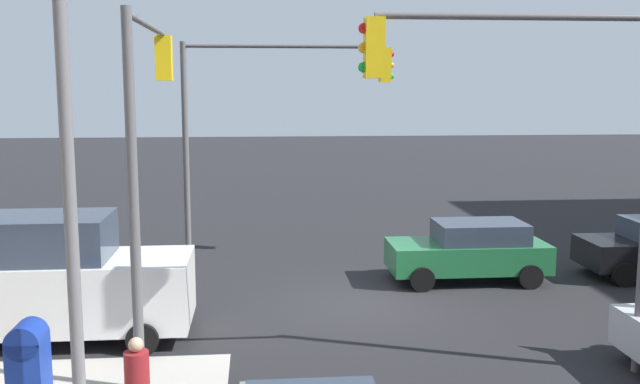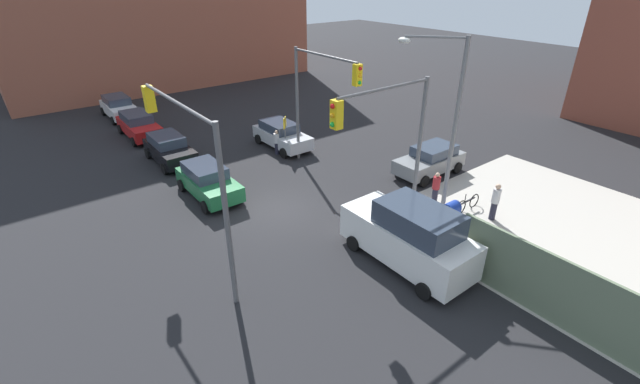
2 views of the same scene
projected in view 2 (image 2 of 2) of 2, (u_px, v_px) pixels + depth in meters
name	position (u px, v px, depth m)	size (l,w,h in m)	color
ground_plane	(276.00, 210.00, 20.45)	(120.00, 120.00, 0.00)	black
sidewalk_corner	(556.00, 228.00, 19.02)	(12.00, 12.00, 0.01)	#ADA89E
traffic_signal_nw_corner	(319.00, 89.00, 22.47)	(5.32, 0.36, 6.50)	#59595B
traffic_signal_se_corner	(190.00, 156.00, 14.36)	(6.21, 0.36, 6.50)	#59595B
traffic_signal_ne_corner	(390.00, 133.00, 16.58)	(0.36, 4.96, 6.50)	#59595B
street_lamp_corner	(447.00, 118.00, 17.82)	(2.18, 1.87, 8.00)	slate
warning_sign_two_way	(285.00, 129.00, 25.72)	(0.48, 0.48, 2.40)	#4C4C4C
mailbox_blue	(450.00, 216.00, 18.46)	(0.56, 0.64, 1.43)	navy
coupe_silver	(282.00, 135.00, 27.20)	(4.40, 2.02, 1.62)	#B7BABF
sedan_red	(139.00, 125.00, 28.86)	(4.48, 2.02, 1.62)	#B21919
sedan_green	(208.00, 181.00, 21.33)	(4.22, 2.02, 1.62)	#1E6638
sedan_black	(169.00, 149.00, 25.10)	(4.15, 2.02, 1.62)	black
hatchback_white	(119.00, 107.00, 32.61)	(4.26, 2.02, 1.62)	white
coupe_gray	(430.00, 160.00, 23.65)	(2.02, 4.16, 1.62)	slate
van_white_delivery	(409.00, 236.00, 16.17)	(5.40, 2.32, 2.62)	white
pedestrian_crossing	(436.00, 188.00, 20.63)	(0.36, 0.36, 1.65)	maroon
pedestrian_waiting	(277.00, 142.00, 26.20)	(0.36, 0.36, 1.54)	#B2B2B7
pedestrian_walking_north	(495.00, 201.00, 19.26)	(0.36, 0.36, 1.80)	#B2B2B7
bicycle_leaning_on_fence	(468.00, 204.00, 20.27)	(0.05, 1.75, 0.97)	black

